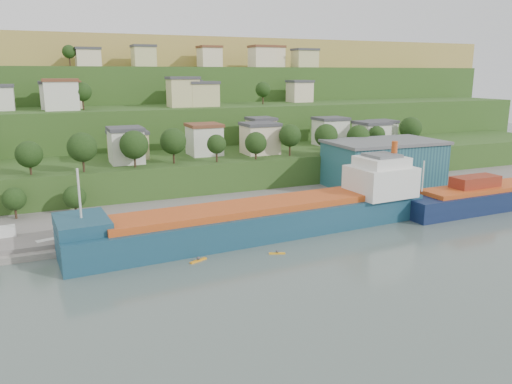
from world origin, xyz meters
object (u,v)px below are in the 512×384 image
cargo_ship_near (271,219)px  kayak_orange (198,260)px  cargo_ship_far (510,194)px  warehouse (383,163)px

cargo_ship_near → kayak_orange: size_ratio=22.56×
cargo_ship_near → cargo_ship_far: 66.45m
cargo_ship_near → cargo_ship_far: size_ratio=1.27×
kayak_orange → cargo_ship_far: bearing=-18.7°
cargo_ship_near → cargo_ship_far: cargo_ship_near is taller
cargo_ship_far → warehouse: warehouse is taller
cargo_ship_far → warehouse: 32.76m
cargo_ship_far → kayak_orange: (-84.97, -6.36, -2.38)m
cargo_ship_far → kayak_orange: 85.24m
warehouse → kayak_orange: bearing=-152.8°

